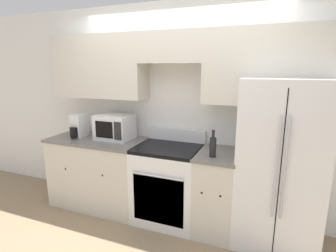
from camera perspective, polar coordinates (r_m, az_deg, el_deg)
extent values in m
plane|color=#937A5B|center=(3.22, -2.18, -22.11)|extent=(12.00, 12.00, 0.00)
cube|color=white|center=(3.30, 2.23, 3.31)|extent=(8.00, 0.06, 2.60)
cube|color=beige|center=(3.55, -14.53, 12.35)|extent=(1.24, 0.33, 0.78)
cube|color=beige|center=(3.08, 1.10, 16.73)|extent=(0.75, 0.33, 0.35)
cube|color=beige|center=(2.88, 20.40, 11.97)|extent=(1.24, 0.33, 0.78)
cube|color=beige|center=(3.70, -14.74, -9.86)|extent=(1.24, 0.62, 0.89)
cube|color=slate|center=(3.55, -15.16, -2.92)|extent=(1.26, 0.64, 0.03)
sphere|color=black|center=(3.60, -21.37, -8.67)|extent=(0.03, 0.03, 0.03)
sphere|color=black|center=(3.27, -14.04, -10.37)|extent=(0.03, 0.03, 0.03)
cube|color=beige|center=(3.10, 10.49, -14.21)|extent=(0.42, 0.62, 0.89)
cube|color=slate|center=(2.92, 10.85, -6.06)|extent=(0.45, 0.64, 0.03)
sphere|color=black|center=(2.79, 7.37, -14.21)|extent=(0.03, 0.03, 0.03)
sphere|color=black|center=(2.76, 11.33, -14.72)|extent=(0.03, 0.03, 0.03)
cube|color=white|center=(3.25, 0.00, -12.74)|extent=(0.75, 0.62, 0.89)
cube|color=black|center=(3.02, -2.20, -15.81)|extent=(0.60, 0.01, 0.57)
cube|color=black|center=(3.08, 0.00, -4.91)|extent=(0.75, 0.62, 0.04)
cube|color=white|center=(3.30, 1.78, -1.88)|extent=(0.75, 0.04, 0.16)
cylinder|color=silver|center=(2.87, -2.46, -10.88)|extent=(0.60, 0.02, 0.02)
cube|color=white|center=(2.97, 23.00, -7.41)|extent=(0.81, 0.77, 1.74)
cube|color=black|center=(2.61, 23.15, -10.17)|extent=(0.01, 0.01, 1.60)
cylinder|color=#B7B7BC|center=(2.56, 22.54, -8.53)|extent=(0.02, 0.02, 0.96)
cylinder|color=#B7B7BC|center=(2.56, 24.12, -8.64)|extent=(0.02, 0.02, 0.96)
cube|color=white|center=(3.44, -11.51, -0.19)|extent=(0.44, 0.35, 0.32)
cube|color=black|center=(3.32, -13.77, -0.78)|extent=(0.24, 0.01, 0.21)
cube|color=#262628|center=(3.21, -10.91, -1.08)|extent=(0.10, 0.01, 0.22)
cylinder|color=black|center=(2.75, 9.73, -4.61)|extent=(0.07, 0.07, 0.21)
cylinder|color=black|center=(2.71, 9.83, -1.96)|extent=(0.03, 0.03, 0.06)
cylinder|color=black|center=(2.70, 9.86, -1.14)|extent=(0.03, 0.03, 0.02)
cube|color=white|center=(3.69, -18.71, 0.12)|extent=(0.15, 0.21, 0.30)
cylinder|color=black|center=(3.62, -19.79, -1.27)|extent=(0.10, 0.10, 0.14)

